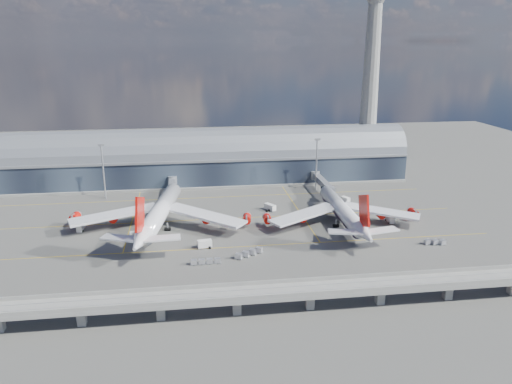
{
  "coord_description": "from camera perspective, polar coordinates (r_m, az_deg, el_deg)",
  "views": [
    {
      "loc": [
        -11.18,
        -173.09,
        70.03
      ],
      "look_at": [
        14.22,
        10.0,
        14.0
      ],
      "focal_mm": 35.0,
      "sensor_mm": 36.0,
      "label": 1
    }
  ],
  "objects": [
    {
      "name": "floodlight_mast_left",
      "position": [
        238.14,
        -17.06,
        2.41
      ],
      "size": [
        3.0,
        0.7,
        25.7
      ],
      "color": "gray",
      "rests_on": "ground"
    },
    {
      "name": "service_truck_5",
      "position": [
        215.19,
        1.61,
        -1.75
      ],
      "size": [
        4.81,
        5.88,
        2.71
      ],
      "rotation": [
        0.0,
        0.0,
        0.57
      ],
      "color": "silver",
      "rests_on": "ground"
    },
    {
      "name": "terminal",
      "position": [
        258.09,
        -5.22,
        3.65
      ],
      "size": [
        200.0,
        30.0,
        28.0
      ],
      "color": "#1C222E",
      "rests_on": "ground"
    },
    {
      "name": "cargo_train_1",
      "position": [
        165.58,
        -5.77,
        -7.91
      ],
      "size": [
        10.14,
        1.72,
        1.69
      ],
      "rotation": [
        0.0,
        0.0,
        1.56
      ],
      "color": "gray",
      "rests_on": "ground"
    },
    {
      "name": "jet_bridge_right",
      "position": [
        241.83,
        7.53,
        1.16
      ],
      "size": [
        4.4,
        32.0,
        7.25
      ],
      "color": "gray",
      "rests_on": "ground"
    },
    {
      "name": "airliner_right",
      "position": [
        199.98,
        9.89,
        -2.24
      ],
      "size": [
        63.08,
        65.91,
        20.95
      ],
      "rotation": [
        0.0,
        0.0,
        -0.02
      ],
      "color": "white",
      "rests_on": "ground"
    },
    {
      "name": "service_truck_4",
      "position": [
        229.1,
        10.19,
        -0.87
      ],
      "size": [
        3.68,
        4.86,
        2.56
      ],
      "rotation": [
        0.0,
        0.0,
        0.43
      ],
      "color": "silver",
      "rests_on": "ground"
    },
    {
      "name": "service_truck_1",
      "position": [
        177.7,
        -5.88,
        -5.93
      ],
      "size": [
        5.26,
        3.08,
        2.88
      ],
      "rotation": [
        0.0,
        0.0,
        1.73
      ],
      "color": "silver",
      "rests_on": "ground"
    },
    {
      "name": "jet_bridge_left",
      "position": [
        235.46,
        -9.6,
        0.63
      ],
      "size": [
        4.4,
        28.0,
        7.25
      ],
      "color": "gray",
      "rests_on": "ground"
    },
    {
      "name": "service_truck_2",
      "position": [
        188.74,
        -12.9,
        -4.84
      ],
      "size": [
        8.8,
        3.23,
        3.12
      ],
      "rotation": [
        0.0,
        0.0,
        1.66
      ],
      "color": "silver",
      "rests_on": "ground"
    },
    {
      "name": "airliner_left",
      "position": [
        195.85,
        -11.03,
        -2.39
      ],
      "size": [
        70.89,
        74.6,
        22.78
      ],
      "rotation": [
        0.0,
        0.0,
        -0.16
      ],
      "color": "white",
      "rests_on": "ground"
    },
    {
      "name": "ground",
      "position": [
        187.05,
        -3.91,
        -5.16
      ],
      "size": [
        500.0,
        500.0,
        0.0
      ],
      "primitive_type": "plane",
      "color": "#474744",
      "rests_on": "ground"
    },
    {
      "name": "service_truck_3",
      "position": [
        208.15,
        15.05,
        -3.03
      ],
      "size": [
        2.27,
        5.25,
        2.52
      ],
      "rotation": [
        0.0,
        0.0,
        -0.02
      ],
      "color": "silver",
      "rests_on": "ground"
    },
    {
      "name": "guideway",
      "position": [
        135.13,
        -2.23,
        -11.77
      ],
      "size": [
        220.0,
        8.5,
        7.2
      ],
      "color": "gray",
      "rests_on": "ground"
    },
    {
      "name": "service_truck_0",
      "position": [
        204.1,
        -19.39,
        -3.82
      ],
      "size": [
        2.37,
        6.15,
        2.51
      ],
      "rotation": [
        0.0,
        0.0,
        -0.04
      ],
      "color": "silver",
      "rests_on": "ground"
    },
    {
      "name": "floodlight_mast_right",
      "position": [
        242.79,
        6.93,
        3.31
      ],
      "size": [
        3.0,
        0.7,
        25.7
      ],
      "color": "gray",
      "rests_on": "ground"
    },
    {
      "name": "control_tower",
      "position": [
        274.17,
        12.98,
        12.6
      ],
      "size": [
        19.0,
        19.0,
        103.0
      ],
      "color": "gray",
      "rests_on": "ground"
    },
    {
      "name": "cargo_train_0",
      "position": [
        170.66,
        -0.81,
        -7.01
      ],
      "size": [
        10.72,
        6.94,
        1.87
      ],
      "rotation": [
        0.0,
        0.0,
        1.07
      ],
      "color": "gray",
      "rests_on": "ground"
    },
    {
      "name": "taxi_lines",
      "position": [
        207.68,
        -4.35,
        -2.89
      ],
      "size": [
        200.0,
        80.12,
        0.01
      ],
      "color": "gold",
      "rests_on": "ground"
    },
    {
      "name": "cargo_train_2",
      "position": [
        190.84,
        19.77,
        -5.42
      ],
      "size": [
        8.04,
        3.34,
        1.76
      ],
      "rotation": [
        0.0,
        0.0,
        1.79
      ],
      "color": "gray",
      "rests_on": "ground"
    }
  ]
}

